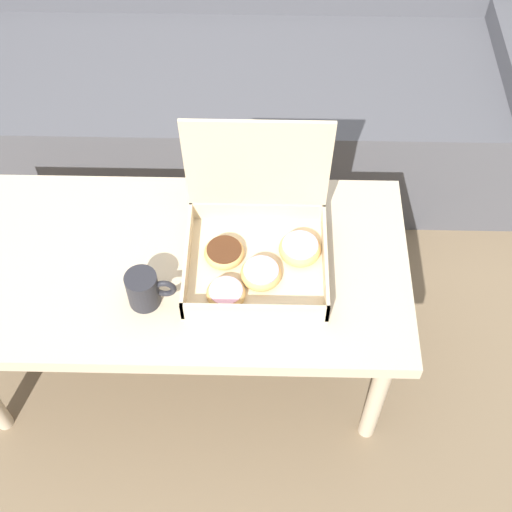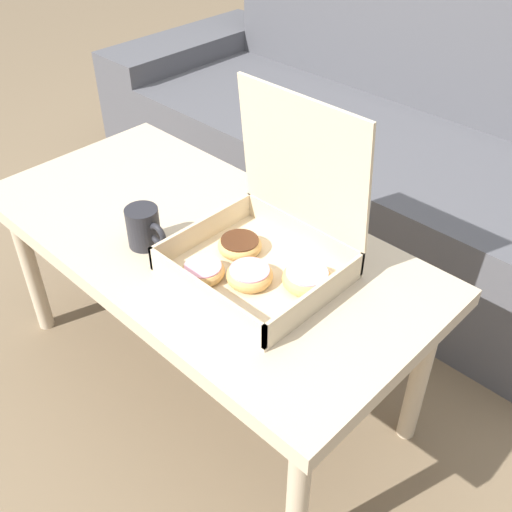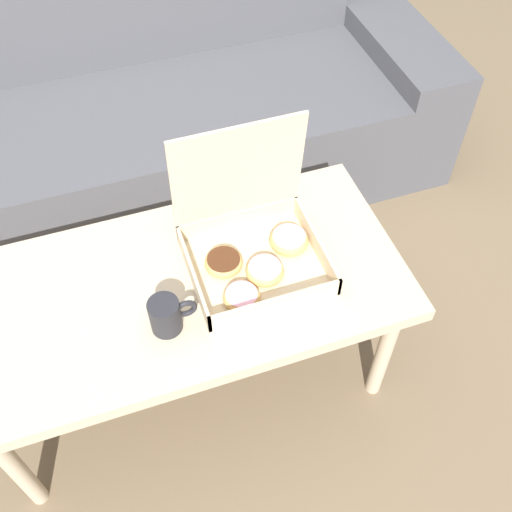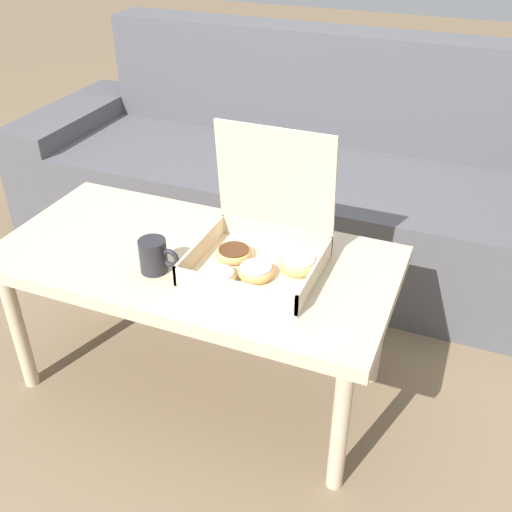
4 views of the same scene
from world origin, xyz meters
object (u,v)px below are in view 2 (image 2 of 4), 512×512
at_px(coffee_mug, 144,228).
at_px(couch, 411,164).
at_px(pastry_box, 265,246).
at_px(coffee_table, 201,252).

bearing_deg(coffee_mug, couch, 86.77).
bearing_deg(coffee_mug, pastry_box, 25.83).
relative_size(couch, pastry_box, 6.50).
height_order(coffee_table, coffee_mug, coffee_mug).
bearing_deg(couch, coffee_table, -90.00).
xyz_separation_m(coffee_table, pastry_box, (0.19, 0.01, 0.11)).
distance_m(couch, coffee_table, 0.95).
distance_m(coffee_table, pastry_box, 0.22).
distance_m(pastry_box, coffee_mug, 0.28).
xyz_separation_m(coffee_table, coffee_mug, (-0.06, -0.11, 0.10)).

